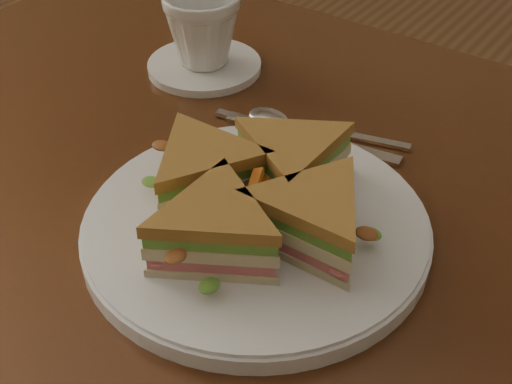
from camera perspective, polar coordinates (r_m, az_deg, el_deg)
table at (r=0.74m, az=2.90°, el=-7.46°), size 1.20×0.80×0.75m
plate at (r=0.64m, az=-0.00°, el=-2.94°), size 0.31×0.31×0.02m
sandwich_wedges at (r=0.62m, az=-0.00°, el=-0.36°), size 0.24×0.24×0.06m
crisps_mound at (r=0.62m, az=-0.00°, el=-0.65°), size 0.09×0.09×0.05m
spoon at (r=0.79m, az=2.57°, el=5.61°), size 0.18×0.06×0.01m
knife at (r=0.78m, az=3.43°, el=4.54°), size 0.21×0.05×0.00m
saucer at (r=0.91m, az=-4.15°, el=10.03°), size 0.14×0.14×0.01m
coffee_cup at (r=0.88m, az=-4.29°, el=12.83°), size 0.12×0.12×0.09m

